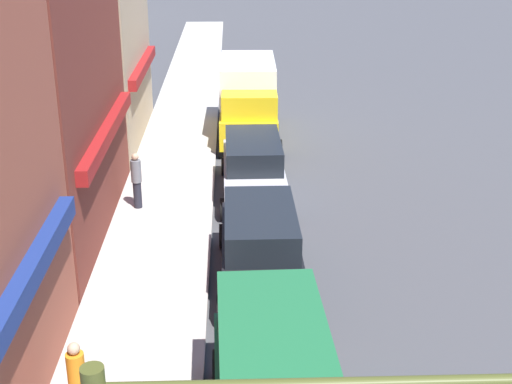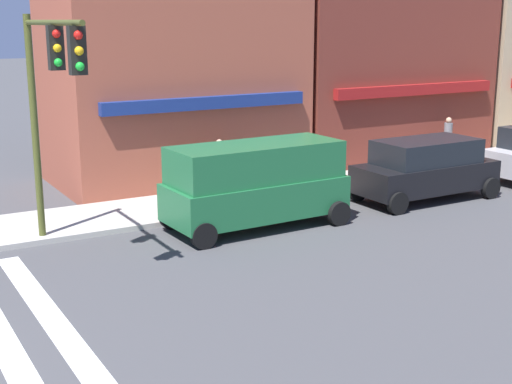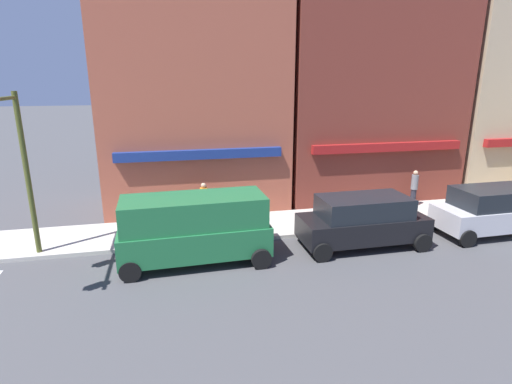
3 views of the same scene
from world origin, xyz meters
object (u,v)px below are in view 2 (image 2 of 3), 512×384
object	(u,v)px
suv_black	(426,168)
pedestrian_orange_vest	(220,166)
traffic_signal	(49,85)
pedestrian_grey_coat	(448,139)
fire_hydrant	(186,199)
van_green	(256,182)

from	to	relation	value
suv_black	pedestrian_orange_vest	size ratio (longest dim) A/B	2.66
traffic_signal	pedestrian_orange_vest	distance (m)	7.64
pedestrian_grey_coat	fire_hydrant	world-z (taller)	pedestrian_grey_coat
traffic_signal	van_green	world-z (taller)	traffic_signal
traffic_signal	suv_black	world-z (taller)	traffic_signal
traffic_signal	pedestrian_grey_coat	bearing A→B (deg)	12.72
suv_black	fire_hydrant	world-z (taller)	suv_black
pedestrian_orange_vest	fire_hydrant	world-z (taller)	pedestrian_orange_vest
pedestrian_grey_coat	traffic_signal	bearing A→B (deg)	-136.28
suv_black	pedestrian_orange_vest	world-z (taller)	suv_black
pedestrian_grey_coat	suv_black	bearing A→B (deg)	-110.40
van_green	pedestrian_grey_coat	world-z (taller)	van_green
traffic_signal	suv_black	distance (m)	12.05
suv_black	fire_hydrant	bearing A→B (deg)	167.02
pedestrian_grey_coat	pedestrian_orange_vest	bearing A→B (deg)	-147.91
traffic_signal	pedestrian_grey_coat	distance (m)	16.86
traffic_signal	suv_black	bearing A→B (deg)	0.16
suv_black	pedestrian_grey_coat	bearing A→B (deg)	38.30
van_green	suv_black	world-z (taller)	van_green
traffic_signal	pedestrian_orange_vest	size ratio (longest dim) A/B	3.24
fire_hydrant	pedestrian_grey_coat	bearing A→B (deg)	9.02
van_green	fire_hydrant	distance (m)	2.27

